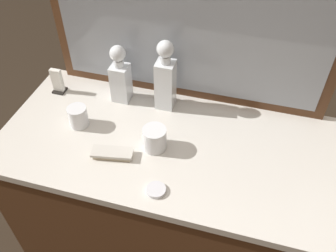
# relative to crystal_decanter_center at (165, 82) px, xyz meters

# --- Properties ---
(dresser) EXTENTS (1.27, 0.61, 0.92)m
(dresser) POSITION_rel_crystal_decanter_center_xyz_m (0.07, -0.20, -0.58)
(dresser) COLOR brown
(dresser) RESTS_ON ground_plane
(dresser_mirror) EXTENTS (1.11, 0.03, 0.66)m
(dresser_mirror) POSITION_rel_crystal_decanter_center_xyz_m (0.07, 0.09, 0.21)
(dresser_mirror) COLOR brown
(dresser_mirror) RESTS_ON dresser
(crystal_decanter_center) EXTENTS (0.07, 0.07, 0.30)m
(crystal_decanter_center) POSITION_rel_crystal_decanter_center_xyz_m (0.00, 0.00, 0.00)
(crystal_decanter_center) COLOR white
(crystal_decanter_center) RESTS_ON dresser
(crystal_decanter_left) EXTENTS (0.07, 0.07, 0.25)m
(crystal_decanter_left) POSITION_rel_crystal_decanter_center_xyz_m (-0.19, -0.01, -0.02)
(crystal_decanter_left) COLOR white
(crystal_decanter_left) RESTS_ON dresser
(crystal_tumbler_right) EXTENTS (0.09, 0.09, 0.09)m
(crystal_tumbler_right) POSITION_rel_crystal_decanter_center_xyz_m (0.03, -0.24, -0.08)
(crystal_tumbler_right) COLOR white
(crystal_tumbler_right) RESTS_ON dresser
(crystal_tumbler_rear) EXTENTS (0.07, 0.07, 0.08)m
(crystal_tumbler_rear) POSITION_rel_crystal_decanter_center_xyz_m (-0.29, -0.20, -0.08)
(crystal_tumbler_rear) COLOR white
(crystal_tumbler_rear) RESTS_ON dresser
(silver_brush_center) EXTENTS (0.15, 0.08, 0.02)m
(silver_brush_center) POSITION_rel_crystal_decanter_center_xyz_m (-0.10, -0.32, -0.11)
(silver_brush_center) COLOR #B7A88C
(silver_brush_center) RESTS_ON dresser
(porcelain_dish) EXTENTS (0.07, 0.07, 0.01)m
(porcelain_dish) POSITION_rel_crystal_decanter_center_xyz_m (0.09, -0.42, -0.11)
(porcelain_dish) COLOR silver
(porcelain_dish) RESTS_ON dresser
(napkin_holder) EXTENTS (0.05, 0.05, 0.11)m
(napkin_holder) POSITION_rel_crystal_decanter_center_xyz_m (-0.46, -0.04, -0.07)
(napkin_holder) COLOR black
(napkin_holder) RESTS_ON dresser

